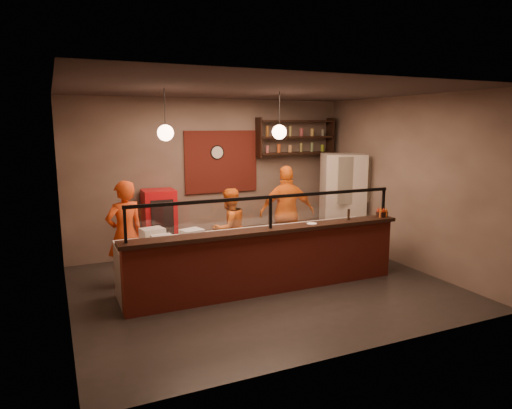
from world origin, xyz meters
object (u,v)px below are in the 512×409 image
cook_left (125,234)px  pepper_mill (349,214)px  fridge (342,202)px  red_cooler (160,226)px  condiment_caddy (382,214)px  cook_mid (229,229)px  cook_right (287,213)px  wall_clock (217,152)px  pizza_dough (303,227)px

cook_left → pepper_mill: 3.78m
fridge → pepper_mill: 2.08m
red_cooler → condiment_caddy: bearing=-34.1°
cook_left → pepper_mill: cook_left is taller
cook_mid → cook_right: bearing=165.5°
cook_left → condiment_caddy: 4.44m
pepper_mill → red_cooler: bearing=138.3°
pepper_mill → condiment_caddy: bearing=-1.7°
cook_left → pepper_mill: (3.55, -1.26, 0.27)m
wall_clock → cook_mid: 1.88m
cook_mid → condiment_caddy: cook_mid is taller
red_cooler → pizza_dough: 2.89m
fridge → pepper_mill: fridge is taller
wall_clock → condiment_caddy: 3.61m
condiment_caddy → cook_right: bearing=125.3°
cook_mid → wall_clock: bearing=-117.5°
wall_clock → pepper_mill: size_ratio=1.58×
cook_right → fridge: size_ratio=0.91×
cook_mid → cook_left: bearing=-11.7°
wall_clock → condiment_caddy: wall_clock is taller
cook_right → red_cooler: cook_right is taller
wall_clock → cook_left: (-2.15, -1.48, -1.21)m
cook_right → pepper_mill: bearing=119.8°
wall_clock → pepper_mill: (1.40, -2.74, -0.94)m
red_cooler → condiment_caddy: (3.42, -2.45, 0.39)m
cook_mid → cook_right: size_ratio=0.81×
cook_left → fridge: 4.68m
cook_right → pizza_dough: bearing=92.4°
pizza_dough → pepper_mill: 0.81m
pizza_dough → cook_mid: bearing=135.1°
wall_clock → fridge: 2.89m
cook_right → condiment_caddy: size_ratio=11.32×
cook_left → pepper_mill: bearing=142.3°
wall_clock → condiment_caddy: size_ratio=1.81×
pizza_dough → condiment_caddy: bearing=-19.4°
cook_right → condiment_caddy: 1.88m
condiment_caddy → red_cooler: bearing=144.4°
cook_mid → cook_right: 1.26m
condiment_caddy → pepper_mill: (-0.70, 0.02, 0.05)m
pizza_dough → condiment_caddy: condiment_caddy is taller
cook_left → cook_mid: cook_left is taller
cook_mid → pizza_dough: bearing=117.8°
cook_left → cook_mid: 1.93m
red_cooler → cook_left: bearing=-123.8°
condiment_caddy → pepper_mill: 0.70m
wall_clock → pizza_dough: size_ratio=0.61×
wall_clock → cook_mid: size_ratio=0.20×
cook_left → cook_right: cook_right is taller
red_cooler → wall_clock: bearing=14.7°
cook_left → red_cooler: size_ratio=1.25×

